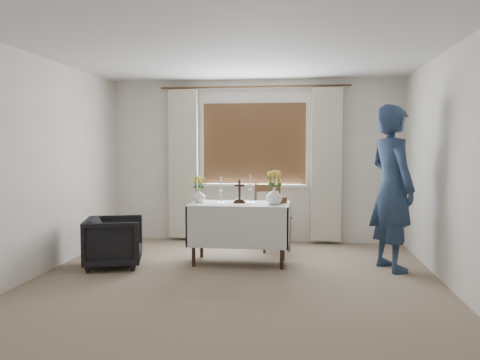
% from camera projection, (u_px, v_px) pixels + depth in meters
% --- Properties ---
extents(ground, '(5.00, 5.00, 0.00)m').
position_uv_depth(ground, '(231.00, 288.00, 4.87)').
color(ground, gray).
rests_on(ground, ground).
extents(altar_table, '(1.24, 0.64, 0.76)m').
position_uv_depth(altar_table, '(240.00, 233.00, 5.89)').
color(altar_table, silver).
rests_on(altar_table, ground).
extents(wooden_chair, '(0.57, 0.57, 0.94)m').
position_uv_depth(wooden_chair, '(272.00, 217.00, 6.66)').
color(wooden_chair, brown).
rests_on(wooden_chair, ground).
extents(armchair, '(0.83, 0.81, 0.61)m').
position_uv_depth(armchair, '(114.00, 242.00, 5.72)').
color(armchair, black).
rests_on(armchair, ground).
extents(person, '(0.71, 0.84, 1.96)m').
position_uv_depth(person, '(392.00, 188.00, 5.55)').
color(person, navy).
rests_on(person, ground).
extents(radiator, '(1.10, 0.10, 0.60)m').
position_uv_depth(radiator, '(254.00, 222.00, 7.24)').
color(radiator, white).
rests_on(radiator, ground).
extents(wooden_cross, '(0.14, 0.10, 0.30)m').
position_uv_depth(wooden_cross, '(240.00, 191.00, 5.89)').
color(wooden_cross, black).
rests_on(wooden_cross, altar_table).
extents(candlestick_left, '(0.13, 0.13, 0.33)m').
position_uv_depth(candlestick_left, '(221.00, 190.00, 5.84)').
color(candlestick_left, white).
rests_on(candlestick_left, altar_table).
extents(candlestick_right, '(0.13, 0.13, 0.36)m').
position_uv_depth(candlestick_right, '(250.00, 189.00, 5.87)').
color(candlestick_right, white).
rests_on(candlestick_right, altar_table).
extents(flower_vase_left, '(0.21, 0.21, 0.17)m').
position_uv_depth(flower_vase_left, '(199.00, 196.00, 5.95)').
color(flower_vase_left, white).
rests_on(flower_vase_left, altar_table).
extents(flower_vase_right, '(0.25, 0.25, 0.21)m').
position_uv_depth(flower_vase_right, '(274.00, 196.00, 5.74)').
color(flower_vase_right, white).
rests_on(flower_vase_right, altar_table).
extents(wicker_basket, '(0.24, 0.24, 0.08)m').
position_uv_depth(wicker_basket, '(279.00, 200.00, 5.93)').
color(wicker_basket, brown).
rests_on(wicker_basket, altar_table).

